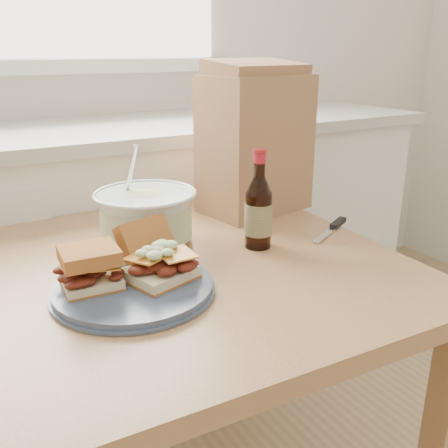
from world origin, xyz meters
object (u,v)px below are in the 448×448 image
beer_bottle (258,211)px  paper_bag (255,145)px  dining_table (187,305)px  plate (133,288)px  coleslaw_bowl (146,218)px

beer_bottle → paper_bag: size_ratio=0.62×
dining_table → plate: bearing=-148.1°
plate → paper_bag: paper_bag is taller
plate → beer_bottle: 0.35m
paper_bag → coleslaw_bowl: bearing=-175.8°
dining_table → plate: size_ratio=3.11×
plate → paper_bag: size_ratio=0.80×
dining_table → paper_bag: paper_bag is taller
dining_table → coleslaw_bowl: bearing=103.9°
beer_bottle → dining_table: bearing=167.0°
plate → coleslaw_bowl: coleslaw_bowl is taller
plate → coleslaw_bowl: (0.12, 0.23, 0.05)m
dining_table → plate: (-0.15, -0.09, 0.12)m
dining_table → plate: plate is taller
coleslaw_bowl → beer_bottle: coleslaw_bowl is taller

